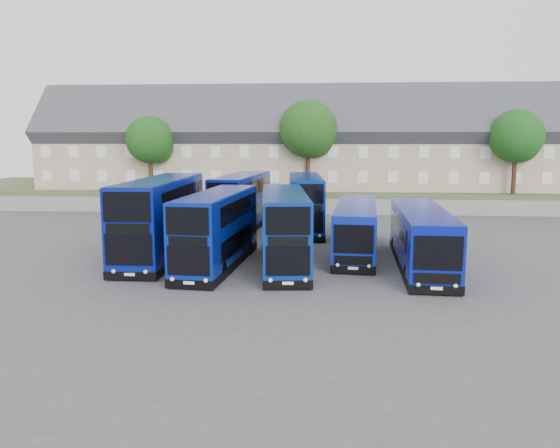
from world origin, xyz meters
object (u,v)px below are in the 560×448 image
Objects in this scene: coach_east_a at (356,229)px; tree_far at (552,135)px; dd_front_left at (161,219)px; tree_west at (151,142)px; tree_mid at (310,131)px; tree_east at (518,138)px; dd_front_mid at (218,231)px.

coach_east_a is 35.47m from tree_far.
coach_east_a is at bearing 8.85° from dd_front_left.
tree_west is at bearing -170.54° from tree_far.
tree_west is 0.83× the size of tree_mid.
tree_mid is 1.12× the size of tree_east.
tree_east reaches higher than tree_west.
tree_far is (30.71, 30.93, 5.63)m from dd_front_mid.
tree_west is 36.00m from tree_east.
dd_front_left is 4.52m from dd_front_mid.
coach_east_a is 28.28m from tree_west.
tree_mid is at bearing 104.55° from coach_east_a.
dd_front_left is 45.37m from tree_far.
tree_west is at bearing 119.85° from dd_front_mid.
tree_west reaches higher than dd_front_mid.
tree_west reaches higher than dd_front_left.
tree_mid reaches higher than dd_front_mid.
tree_mid is (16.00, 0.50, 1.02)m from tree_west.
tree_east is at bearing 0.00° from tree_west.
tree_far reaches higher than coach_east_a.
dd_front_left is at bearing -165.80° from coach_east_a.
dd_front_left is 12.37m from coach_east_a.
dd_front_mid is 1.42× the size of tree_west.
tree_far reaches higher than tree_east.
tree_east is 9.23m from tree_far.
dd_front_mid is at bearing -29.22° from dd_front_left.
dd_front_left is 24.56m from tree_mid.
coach_east_a is 21.53m from tree_mid.
coach_east_a is 1.46× the size of tree_east.
tree_far is at bearing 49.79° from dd_front_mid.
dd_front_left is at bearing -142.80° from tree_east.
tree_mid is at bearing 68.09° from dd_front_left.
coach_east_a is (12.18, 2.03, -0.81)m from dd_front_left.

